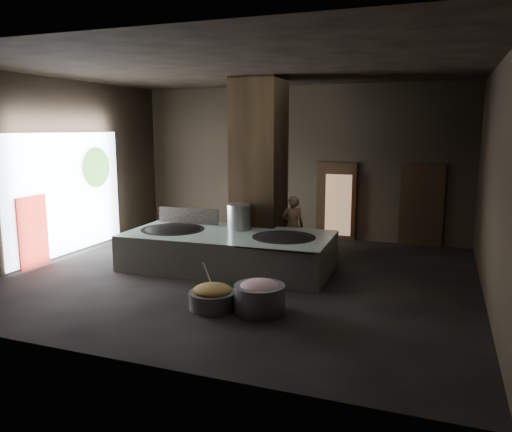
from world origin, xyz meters
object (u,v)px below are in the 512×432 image
at_px(hearth_platform, 228,251).
at_px(veg_basin, 212,300).
at_px(wok_left, 173,233).
at_px(stock_pot, 239,217).
at_px(cook, 293,226).
at_px(wok_right, 284,241).
at_px(meat_basin, 260,299).

relative_size(hearth_platform, veg_basin, 5.62).
distance_m(wok_left, veg_basin, 3.44).
bearing_deg(stock_pot, veg_basin, -76.41).
relative_size(hearth_platform, cook, 3.06).
relative_size(wok_right, stock_pot, 2.25).
distance_m(stock_pot, meat_basin, 3.53).
bearing_deg(veg_basin, stock_pot, 103.59).
height_order(stock_pot, cook, cook).
bearing_deg(wok_left, wok_right, 2.05).
height_order(wok_right, veg_basin, wok_right).
bearing_deg(cook, stock_pot, 24.77).
bearing_deg(wok_left, veg_basin, -48.26).
xyz_separation_m(hearth_platform, wok_left, (-1.45, -0.05, 0.33)).
xyz_separation_m(hearth_platform, wok_right, (1.35, 0.05, 0.33)).
distance_m(veg_basin, meat_basin, 0.89).
distance_m(stock_pot, veg_basin, 3.36).
relative_size(wok_left, veg_basin, 1.77).
xyz_separation_m(hearth_platform, cook, (1.10, 1.59, 0.37)).
xyz_separation_m(wok_left, stock_pot, (1.50, 0.60, 0.38)).
relative_size(hearth_platform, meat_basin, 5.25).
bearing_deg(veg_basin, hearth_platform, 107.36).
distance_m(wok_left, wok_right, 2.80).
distance_m(hearth_platform, wok_left, 1.49).
xyz_separation_m(stock_pot, meat_basin, (1.63, -3.00, -0.88)).
distance_m(stock_pot, cook, 1.52).
distance_m(hearth_platform, veg_basin, 2.72).
height_order(stock_pot, meat_basin, stock_pot).
distance_m(wok_right, veg_basin, 2.75).
bearing_deg(veg_basin, cook, 85.93).
distance_m(wok_left, cook, 3.04).
relative_size(veg_basin, meat_basin, 0.93).
bearing_deg(meat_basin, wok_right, 97.59).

